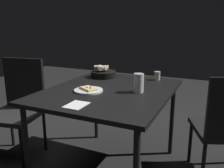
{
  "coord_description": "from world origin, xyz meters",
  "views": [
    {
      "loc": [
        1.69,
        0.8,
        1.26
      ],
      "look_at": [
        -0.07,
        -0.01,
        0.77
      ],
      "focal_mm": 38.84,
      "sensor_mm": 36.0,
      "label": 1
    }
  ],
  "objects": [
    {
      "name": "napkin",
      "position": [
        0.44,
        -0.03,
        0.75
      ],
      "size": [
        0.16,
        0.12,
        0.0
      ],
      "color": "white",
      "rests_on": "dining_table"
    },
    {
      "name": "pizza_plate",
      "position": [
        0.12,
        -0.12,
        0.76
      ],
      "size": [
        0.22,
        0.22,
        0.04
      ],
      "color": "white",
      "rests_on": "dining_table"
    },
    {
      "name": "dining_table",
      "position": [
        0.0,
        0.0,
        0.68
      ],
      "size": [
        1.16,
        0.95,
        0.74
      ],
      "color": "black",
      "rests_on": "ground"
    },
    {
      "name": "chair_near",
      "position": [
        0.08,
        -0.92,
        0.53
      ],
      "size": [
        0.51,
        0.51,
        0.94
      ],
      "color": "black",
      "rests_on": "ground"
    },
    {
      "name": "beer_glass",
      "position": [
        -0.01,
        0.24,
        0.81
      ],
      "size": [
        0.08,
        0.08,
        0.15
      ],
      "color": "silver",
      "rests_on": "dining_table"
    },
    {
      "name": "bread_basket",
      "position": [
        -0.38,
        -0.25,
        0.78
      ],
      "size": [
        0.24,
        0.24,
        0.12
      ],
      "color": "black",
      "rests_on": "dining_table"
    },
    {
      "name": "pepper_shaker",
      "position": [
        -0.48,
        0.26,
        0.78
      ],
      "size": [
        0.06,
        0.06,
        0.08
      ],
      "color": "#BFB299",
      "rests_on": "dining_table"
    }
  ]
}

